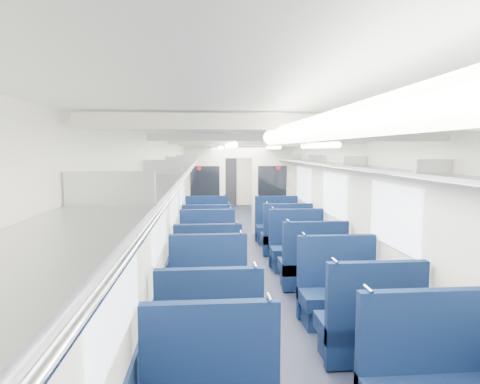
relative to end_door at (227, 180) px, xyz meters
name	(u,v)px	position (x,y,z in m)	size (l,w,h in m)	color
floor	(252,267)	(0.00, -8.94, -1.00)	(2.80, 18.00, 0.01)	black
ceiling	(252,142)	(0.00, -8.94, 1.35)	(2.80, 18.00, 0.01)	white
wall_left	(176,206)	(-1.40, -8.94, 0.18)	(0.02, 18.00, 2.35)	beige
dado_left	(178,250)	(-1.39, -8.94, -0.65)	(0.03, 17.90, 0.70)	#101C37
wall_right	(325,205)	(1.40, -8.94, 0.18)	(0.02, 18.00, 2.35)	beige
dado_right	(324,248)	(1.39, -8.94, -0.65)	(0.03, 17.90, 0.70)	#101C37
wall_far	(227,176)	(0.00, 0.06, 0.18)	(2.80, 0.02, 2.35)	beige
luggage_rack_left	(186,163)	(-1.21, -8.94, 0.97)	(0.36, 17.40, 0.18)	#B2B5BA
luggage_rack_right	(316,163)	(1.21, -8.94, 0.97)	(0.36, 17.40, 0.18)	#B2B5BA
windows	(255,195)	(0.00, -9.40, 0.42)	(2.78, 15.60, 0.75)	white
ceiling_fittings	(254,145)	(0.00, -9.20, 1.29)	(2.70, 16.06, 0.11)	beige
end_door	(227,180)	(0.00, 0.00, 0.00)	(0.75, 0.06, 2.00)	black
bulkhead	(239,188)	(0.00, -5.83, 0.23)	(2.80, 0.10, 2.35)	beige
seat_8	(210,340)	(-0.83, -12.65, -0.65)	(1.02, 0.56, 1.14)	#0D1E42
seat_9	(370,329)	(0.83, -12.55, -0.65)	(1.02, 0.56, 1.14)	#0D1E42
seat_10	(209,294)	(-0.83, -11.35, -0.65)	(1.02, 0.56, 1.14)	#0D1E42
seat_11	(339,296)	(0.83, -11.56, -0.65)	(1.02, 0.56, 1.14)	#0D1E42
seat_12	(208,271)	(-0.83, -10.33, -0.65)	(1.02, 0.56, 1.14)	#0D1E42
seat_13	(313,267)	(0.83, -10.24, -0.65)	(1.02, 0.56, 1.14)	#0D1E42
seat_14	(208,251)	(-0.83, -9.06, -0.65)	(1.02, 0.56, 1.14)	#0D1E42
seat_15	(297,251)	(0.83, -9.14, -0.65)	(1.02, 0.56, 1.14)	#0D1E42
seat_16	(207,240)	(-0.83, -8.11, -0.65)	(1.02, 0.56, 1.14)	#0D1E42
seat_17	(286,238)	(0.83, -8.07, -0.65)	(1.02, 0.56, 1.14)	#0D1E42
seat_18	(207,228)	(-0.83, -6.77, -0.65)	(1.02, 0.56, 1.14)	#0D1E42
seat_19	(277,228)	(0.83, -6.93, -0.65)	(1.02, 0.56, 1.14)	#0D1E42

